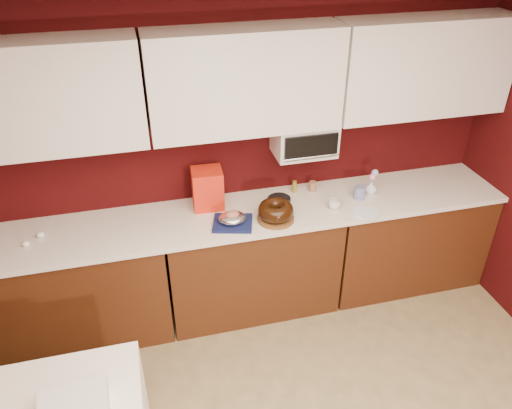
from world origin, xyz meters
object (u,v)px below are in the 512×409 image
object	(u,v)px
foil_ham_nest	(232,218)
blue_jar	(360,193)
toaster_oven	(304,138)
bundt_cake	(276,211)
flower_vase	(371,187)
pandoro_box	(208,189)
coffee_mug	(334,203)

from	to	relation	value
foil_ham_nest	blue_jar	size ratio (longest dim) A/B	1.88
toaster_oven	bundt_cake	world-z (taller)	toaster_oven
foil_ham_nest	blue_jar	world-z (taller)	blue_jar
foil_ham_nest	flower_vase	size ratio (longest dim) A/B	1.67
toaster_oven	flower_vase	size ratio (longest dim) A/B	3.81
toaster_oven	blue_jar	distance (m)	0.62
bundt_cake	pandoro_box	bearing A→B (deg)	144.76
pandoro_box	bundt_cake	bearing A→B (deg)	-32.15
blue_jar	pandoro_box	bearing A→B (deg)	171.08
toaster_oven	coffee_mug	xyz separation A→B (m)	(0.17, -0.28, -0.43)
coffee_mug	blue_jar	bearing A→B (deg)	19.89
coffee_mug	blue_jar	size ratio (longest dim) A/B	0.86
coffee_mug	pandoro_box	bearing A→B (deg)	163.57
blue_jar	flower_vase	bearing A→B (deg)	23.13
flower_vase	foil_ham_nest	bearing A→B (deg)	-172.06
pandoro_box	coffee_mug	distance (m)	0.96
blue_jar	flower_vase	world-z (taller)	flower_vase
flower_vase	blue_jar	bearing A→B (deg)	-156.87
coffee_mug	flower_vase	distance (m)	0.39
blue_jar	foil_ham_nest	bearing A→B (deg)	-173.92
blue_jar	bundt_cake	bearing A→B (deg)	-169.74
toaster_oven	flower_vase	distance (m)	0.69
foil_ham_nest	blue_jar	xyz separation A→B (m)	(1.03, 0.11, -0.00)
pandoro_box	blue_jar	bearing A→B (deg)	-5.83
bundt_cake	flower_vase	distance (m)	0.85
foil_ham_nest	coffee_mug	size ratio (longest dim) A/B	2.19
toaster_oven	flower_vase	world-z (taller)	toaster_oven
foil_ham_nest	coffee_mug	distance (m)	0.79
toaster_oven	blue_jar	size ratio (longest dim) A/B	4.29
foil_ham_nest	flower_vase	bearing A→B (deg)	7.94
toaster_oven	foil_ham_nest	bearing A→B (deg)	-154.26
pandoro_box	flower_vase	world-z (taller)	pandoro_box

